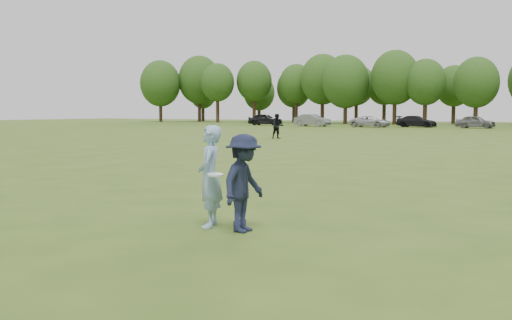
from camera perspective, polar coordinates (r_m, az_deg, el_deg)
The scene contains 10 objects.
ground at distance 10.32m, azimuth 2.92°, elevation -6.43°, with size 200.00×200.00×0.00m, color #385317.
thrower at distance 10.26m, azimuth -4.43°, elevation -1.57°, with size 0.64×0.42×1.75m, color #8EB2DB.
defender at distance 9.83m, azimuth -1.17°, elevation -2.21°, with size 1.05×0.60×1.62m, color #181D35.
player_far_a at distance 42.15m, azimuth 2.07°, elevation 3.23°, with size 0.85×0.66×1.75m, color black.
car_a at distance 79.67m, azimuth 0.90°, elevation 3.89°, with size 1.83×4.56×1.55m, color black.
car_b at distance 74.55m, azimuth 5.39°, elevation 3.79°, with size 1.60×4.58×1.51m, color slate.
car_c at distance 71.82m, azimuth 10.84°, elevation 3.61°, with size 2.17×4.70×1.31m, color #B0B0B5.
car_d at distance 72.64m, azimuth 15.05°, elevation 3.56°, with size 1.89×4.66×1.35m, color black.
car_e at distance 70.56m, azimuth 20.19°, elevation 3.43°, with size 1.68×4.19×1.43m, color slate.
disc_in_play at distance 9.96m, azimuth -3.88°, elevation -1.39°, with size 0.28×0.28×0.06m.
Camera 1 is at (4.56, -9.04, 2.00)m, focal length 42.00 mm.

